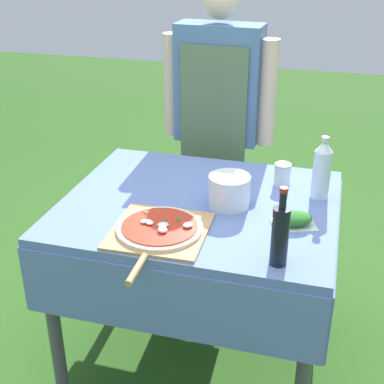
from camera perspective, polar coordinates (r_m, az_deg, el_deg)
The scene contains 9 objects.
ground_plane at distance 2.68m, azimuth 0.67°, elevation -16.70°, with size 12.00×12.00×0.00m, color #2D5B1E.
prep_table at distance 2.26m, azimuth 0.76°, elevation -3.59°, with size 1.13×0.95×0.81m.
person_cook at distance 2.86m, azimuth 2.79°, elevation 8.42°, with size 0.61×0.22×1.61m.
pizza_on_peel at distance 1.98m, azimuth -3.51°, elevation -4.06°, with size 0.36×0.52×0.05m.
oil_bottle at distance 1.78m, azimuth 9.38°, elevation -4.50°, with size 0.06×0.06×0.28m.
water_bottle at distance 2.25m, azimuth 13.69°, elevation 2.34°, with size 0.07×0.07×0.27m.
herb_container at distance 2.06m, azimuth 10.82°, elevation -2.88°, with size 0.19×0.16×0.05m.
mixing_tub at distance 2.16m, azimuth 4.01°, elevation 0.13°, with size 0.17×0.17×0.13m, color silver.
sauce_jar at distance 2.37m, azimuth 9.60°, elevation 1.75°, with size 0.07×0.07×0.10m.
Camera 1 is at (0.50, -1.90, 1.82)m, focal length 50.00 mm.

